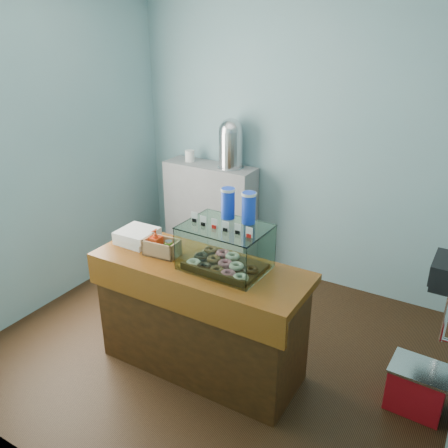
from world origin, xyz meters
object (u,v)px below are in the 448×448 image
Objects in this scene: counter at (200,316)px; red_cooler at (417,387)px; display_case at (227,243)px; coffee_urn at (231,142)px.

counter is 1.59m from red_cooler.
red_cooler is at bearing 14.96° from display_case.
counter is 2.74× the size of display_case.
red_cooler is (1.51, 0.39, -0.29)m from counter.
counter is 0.65m from display_case.
counter reaches higher than red_cooler.
coffee_urn is (-0.66, 1.59, 0.91)m from counter.
counter is at bearing -163.00° from red_cooler.
red_cooler is at bearing 14.64° from counter.
coffee_urn is at bearing 112.43° from counter.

